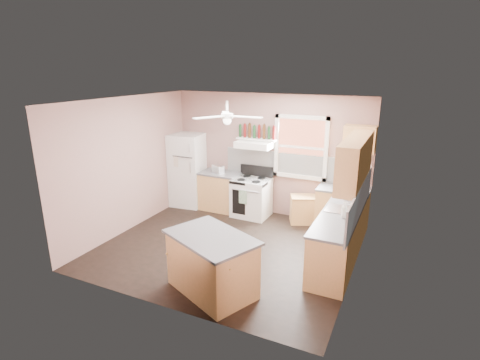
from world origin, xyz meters
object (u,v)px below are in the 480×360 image
at_px(refrigerator, 188,170).
at_px(stove, 251,198).
at_px(toaster, 218,169).
at_px(island, 212,265).
at_px(cart, 304,210).

relative_size(refrigerator, stove, 2.02).
height_order(toaster, island, toaster).
distance_m(refrigerator, toaster, 0.84).
bearing_deg(island, stove, 126.60).
distance_m(toaster, cart, 2.16).
bearing_deg(island, cart, 104.45).
bearing_deg(refrigerator, island, -58.76).
relative_size(refrigerator, island, 1.38).
bearing_deg(island, toaster, 140.77).
bearing_deg(toaster, refrigerator, -156.29).
relative_size(stove, island, 0.68).
bearing_deg(island, refrigerator, 151.90).
height_order(toaster, cart, toaster).
bearing_deg(stove, island, -76.17).
distance_m(refrigerator, island, 3.84).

